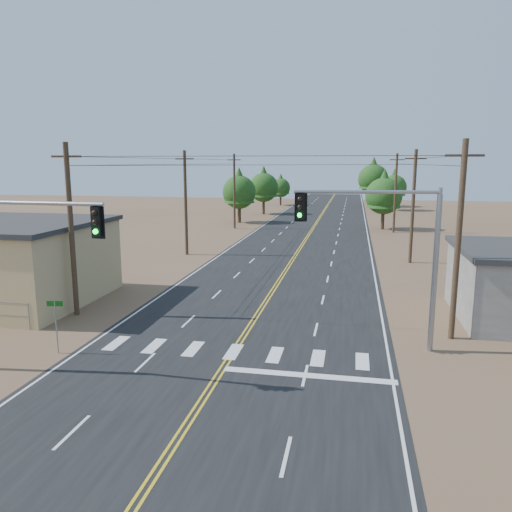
# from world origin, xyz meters

# --- Properties ---
(ground) EXTENTS (220.00, 220.00, 0.00)m
(ground) POSITION_xyz_m (0.00, 0.00, 0.00)
(ground) COLOR brown
(ground) RESTS_ON ground
(road) EXTENTS (15.00, 200.00, 0.02)m
(road) POSITION_xyz_m (0.00, 30.00, 0.01)
(road) COLOR black
(road) RESTS_ON ground
(utility_pole_left_near) EXTENTS (1.80, 0.30, 10.00)m
(utility_pole_left_near) POSITION_xyz_m (-10.50, 12.00, 5.12)
(utility_pole_left_near) COLOR #4C3826
(utility_pole_left_near) RESTS_ON ground
(utility_pole_left_mid) EXTENTS (1.80, 0.30, 10.00)m
(utility_pole_left_mid) POSITION_xyz_m (-10.50, 32.00, 5.12)
(utility_pole_left_mid) COLOR #4C3826
(utility_pole_left_mid) RESTS_ON ground
(utility_pole_left_far) EXTENTS (1.80, 0.30, 10.00)m
(utility_pole_left_far) POSITION_xyz_m (-10.50, 52.00, 5.12)
(utility_pole_left_far) COLOR #4C3826
(utility_pole_left_far) RESTS_ON ground
(utility_pole_right_near) EXTENTS (1.80, 0.30, 10.00)m
(utility_pole_right_near) POSITION_xyz_m (10.50, 12.00, 5.12)
(utility_pole_right_near) COLOR #4C3826
(utility_pole_right_near) RESTS_ON ground
(utility_pole_right_mid) EXTENTS (1.80, 0.30, 10.00)m
(utility_pole_right_mid) POSITION_xyz_m (10.50, 32.00, 5.12)
(utility_pole_right_mid) COLOR #4C3826
(utility_pole_right_mid) RESTS_ON ground
(utility_pole_right_far) EXTENTS (1.80, 0.30, 10.00)m
(utility_pole_right_far) POSITION_xyz_m (10.50, 52.00, 5.12)
(utility_pole_right_far) COLOR #4C3826
(utility_pole_right_far) RESTS_ON ground
(signal_mast_left) EXTENTS (6.64, 0.62, 7.50)m
(signal_mast_left) POSITION_xyz_m (-8.61, 3.93, 5.10)
(signal_mast_left) COLOR gray
(signal_mast_left) RESTS_ON ground
(signal_mast_right) EXTENTS (6.68, 1.21, 7.76)m
(signal_mast_right) POSITION_xyz_m (7.26, 9.75, 5.27)
(signal_mast_right) COLOR gray
(signal_mast_right) RESTS_ON ground
(street_sign) EXTENTS (0.76, 0.14, 2.55)m
(street_sign) POSITION_xyz_m (-8.10, 6.30, 1.71)
(street_sign) COLOR gray
(street_sign) RESTS_ON ground
(tree_left_near) EXTENTS (4.93, 4.93, 8.22)m
(tree_left_near) POSITION_xyz_m (-11.38, 58.73, 5.02)
(tree_left_near) COLOR #3F2D1E
(tree_left_near) RESTS_ON ground
(tree_left_mid) EXTENTS (5.02, 5.02, 8.37)m
(tree_left_mid) POSITION_xyz_m (-10.03, 71.71, 5.12)
(tree_left_mid) COLOR #3F2D1E
(tree_left_mid) RESTS_ON ground
(tree_left_far) EXTENTS (3.97, 3.97, 6.62)m
(tree_left_far) POSITION_xyz_m (-9.75, 90.29, 4.05)
(tree_left_far) COLOR #3F2D1E
(tree_left_far) RESTS_ON ground
(tree_right_near) EXTENTS (4.86, 4.86, 8.10)m
(tree_right_near) POSITION_xyz_m (9.27, 54.94, 4.95)
(tree_right_near) COLOR #3F2D1E
(tree_right_near) RESTS_ON ground
(tree_right_mid) EXTENTS (4.66, 4.66, 7.76)m
(tree_right_mid) POSITION_xyz_m (12.62, 83.02, 4.74)
(tree_right_mid) COLOR #3F2D1E
(tree_right_mid) RESTS_ON ground
(tree_right_far) EXTENTS (6.03, 6.03, 10.05)m
(tree_right_far) POSITION_xyz_m (9.07, 91.15, 6.15)
(tree_right_far) COLOR #3F2D1E
(tree_right_far) RESTS_ON ground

